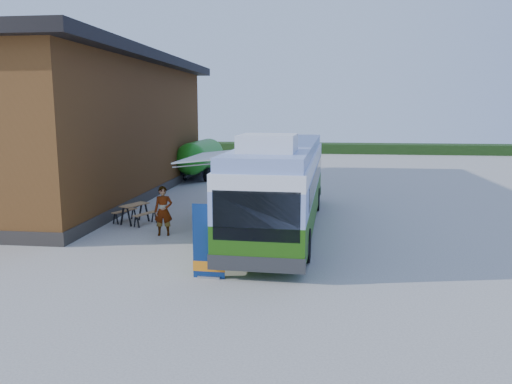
# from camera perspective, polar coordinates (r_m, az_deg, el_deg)

# --- Properties ---
(ground) EXTENTS (100.00, 100.00, 0.00)m
(ground) POSITION_cam_1_polar(r_m,az_deg,el_deg) (16.43, -0.55, -7.03)
(ground) COLOR #BCB7AD
(ground) RESTS_ON ground
(barn) EXTENTS (9.60, 21.20, 7.50)m
(barn) POSITION_cam_1_polar(r_m,az_deg,el_deg) (28.55, -19.30, 6.81)
(barn) COLOR brown
(barn) RESTS_ON ground
(hedge) EXTENTS (40.00, 3.00, 1.00)m
(hedge) POSITION_cam_1_polar(r_m,az_deg,el_deg) (54.11, 13.27, 4.86)
(hedge) COLOR #264419
(hedge) RESTS_ON ground
(bus) EXTENTS (3.18, 12.80, 3.90)m
(bus) POSITION_cam_1_polar(r_m,az_deg,el_deg) (19.35, 2.93, 1.15)
(bus) COLOR #397313
(bus) RESTS_ON ground
(awning) EXTENTS (2.94, 4.56, 0.53)m
(awning) POSITION_cam_1_polar(r_m,az_deg,el_deg) (19.72, -3.49, 4.16)
(awning) COLOR white
(awning) RESTS_ON ground
(banner) EXTENTS (0.92, 0.20, 2.11)m
(banner) POSITION_cam_1_polar(r_m,az_deg,el_deg) (13.96, -5.44, -6.41)
(banner) COLOR navy
(banner) RESTS_ON ground
(picnic_table) EXTENTS (1.79, 1.70, 0.80)m
(picnic_table) POSITION_cam_1_polar(r_m,az_deg,el_deg) (21.09, -13.70, -1.91)
(picnic_table) COLOR tan
(picnic_table) RESTS_ON ground
(person_a) EXTENTS (0.75, 0.56, 1.85)m
(person_a) POSITION_cam_1_polar(r_m,az_deg,el_deg) (18.82, -10.54, -2.14)
(person_a) COLOR #999999
(person_a) RESTS_ON ground
(person_b) EXTENTS (1.00, 1.05, 1.70)m
(person_b) POSITION_cam_1_polar(r_m,az_deg,el_deg) (28.31, 0.92, 1.76)
(person_b) COLOR #999999
(person_b) RESTS_ON ground
(slurry_tanker) EXTENTS (2.21, 6.91, 2.55)m
(slurry_tanker) POSITION_cam_1_polar(r_m,az_deg,el_deg) (33.85, -6.36, 4.03)
(slurry_tanker) COLOR #1D8918
(slurry_tanker) RESTS_ON ground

